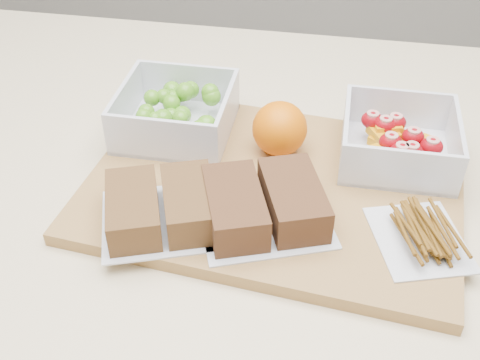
% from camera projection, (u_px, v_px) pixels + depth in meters
% --- Properties ---
extents(cutting_board, '(0.45, 0.34, 0.02)m').
position_uv_depth(cutting_board, '(273.00, 187.00, 0.69)').
color(cutting_board, '#A27843').
rests_on(cutting_board, counter).
extents(grape_container, '(0.14, 0.14, 0.06)m').
position_uv_depth(grape_container, '(178.00, 112.00, 0.76)').
color(grape_container, silver).
rests_on(grape_container, cutting_board).
extents(fruit_container, '(0.13, 0.13, 0.06)m').
position_uv_depth(fruit_container, '(398.00, 143.00, 0.71)').
color(fruit_container, silver).
rests_on(fruit_container, cutting_board).
extents(orange, '(0.07, 0.07, 0.07)m').
position_uv_depth(orange, '(280.00, 129.00, 0.71)').
color(orange, orange).
rests_on(orange, cutting_board).
extents(sandwich_bag_left, '(0.16, 0.15, 0.04)m').
position_uv_depth(sandwich_bag_left, '(162.00, 207.00, 0.63)').
color(sandwich_bag_left, silver).
rests_on(sandwich_bag_left, cutting_board).
extents(sandwich_bag_center, '(0.17, 0.16, 0.04)m').
position_uv_depth(sandwich_bag_center, '(264.00, 204.00, 0.63)').
color(sandwich_bag_center, silver).
rests_on(sandwich_bag_center, cutting_board).
extents(pretzel_bag, '(0.12, 0.13, 0.02)m').
position_uv_depth(pretzel_bag, '(421.00, 232.00, 0.61)').
color(pretzel_bag, silver).
rests_on(pretzel_bag, cutting_board).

